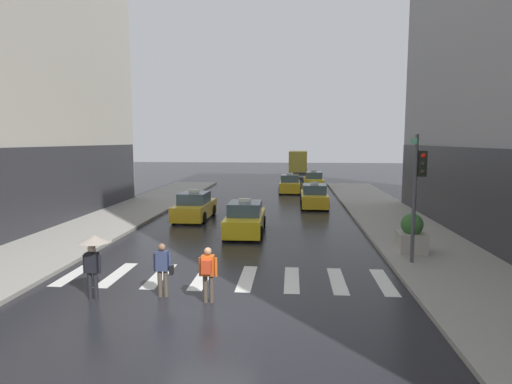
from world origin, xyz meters
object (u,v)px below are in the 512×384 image
traffic_light_pole (418,180)px  pedestrian_with_handbag (163,267)px  taxi_fourth (290,184)px  taxi_lead (245,219)px  taxi_fifth (313,181)px  pedestrian_with_umbrella (94,250)px  taxi_third (314,197)px  taxi_second (195,207)px  box_truck (298,163)px  pedestrian_with_backpack (208,271)px  planter_near_corner (412,235)px

traffic_light_pole → pedestrian_with_handbag: (-8.50, -3.91, -2.32)m
traffic_light_pole → pedestrian_with_handbag: traffic_light_pole is taller
taxi_fourth → pedestrian_with_handbag: 26.94m
taxi_lead → taxi_fifth: 21.79m
pedestrian_with_umbrella → taxi_third: bearing=68.3°
taxi_fourth → pedestrian_with_umbrella: bearing=-101.7°
traffic_light_pole → taxi_lead: size_ratio=1.05×
taxi_second → box_truck: bearing=77.7°
taxi_second → box_truck: 31.04m
taxi_lead → pedestrian_with_backpack: (-0.04, -9.48, 0.25)m
traffic_light_pole → taxi_lead: traffic_light_pole is taller
taxi_lead → taxi_third: bearing=66.6°
taxi_fourth → taxi_fifth: (2.32, 3.74, 0.00)m
taxi_second → pedestrian_with_umbrella: pedestrian_with_umbrella is taller
taxi_lead → planter_near_corner: bearing=-26.4°
traffic_light_pole → taxi_fifth: 26.76m
box_truck → pedestrian_with_handbag: bearing=-96.1°
traffic_light_pole → box_truck: size_ratio=0.63×
taxi_third → pedestrian_with_backpack: bearing=-102.1°
planter_near_corner → pedestrian_with_umbrella: bearing=-151.5°
taxi_lead → box_truck: 34.20m
taxi_second → taxi_third: same height
taxi_second → pedestrian_with_handbag: size_ratio=2.77×
pedestrian_with_umbrella → taxi_lead: bearing=69.9°
taxi_fourth → box_truck: bearing=86.6°
traffic_light_pole → pedestrian_with_umbrella: bearing=-157.8°
taxi_third → pedestrian_with_umbrella: 19.99m
traffic_light_pole → taxi_fifth: traffic_light_pole is taller
traffic_light_pole → pedestrian_with_umbrella: traffic_light_pole is taller
taxi_fourth → pedestrian_with_backpack: (-2.19, -27.07, 0.25)m
taxi_fifth → taxi_fourth: bearing=-121.8°
pedestrian_with_handbag → planter_near_corner: planter_near_corner is taller
pedestrian_with_backpack → pedestrian_with_handbag: size_ratio=1.00×
pedestrian_with_backpack → taxi_third: bearing=77.9°
planter_near_corner → pedestrian_with_handbag: bearing=-148.1°
planter_near_corner → box_truck: bearing=96.3°
pedestrian_with_umbrella → pedestrian_with_handbag: size_ratio=1.18×
taxi_lead → taxi_third: (3.94, 9.10, 0.00)m
taxi_lead → pedestrian_with_handbag: size_ratio=2.76×
taxi_second → pedestrian_with_backpack: size_ratio=2.77×
planter_near_corner → traffic_light_pole: bearing=-100.7°
taxi_fourth → planter_near_corner: 21.83m
taxi_lead → pedestrian_with_backpack: bearing=-90.2°
traffic_light_pole → taxi_fourth: size_ratio=1.06×
traffic_light_pole → pedestrian_with_umbrella: (-10.47, -4.27, -1.74)m
taxi_second → pedestrian_with_handbag: (1.99, -12.83, 0.21)m
taxi_second → pedestrian_with_backpack: taxi_second is taller
taxi_fourth → pedestrian_with_handbag: bearing=-97.8°
pedestrian_with_umbrella → pedestrian_with_backpack: bearing=-0.4°
pedestrian_with_handbag → pedestrian_with_umbrella: bearing=-169.7°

